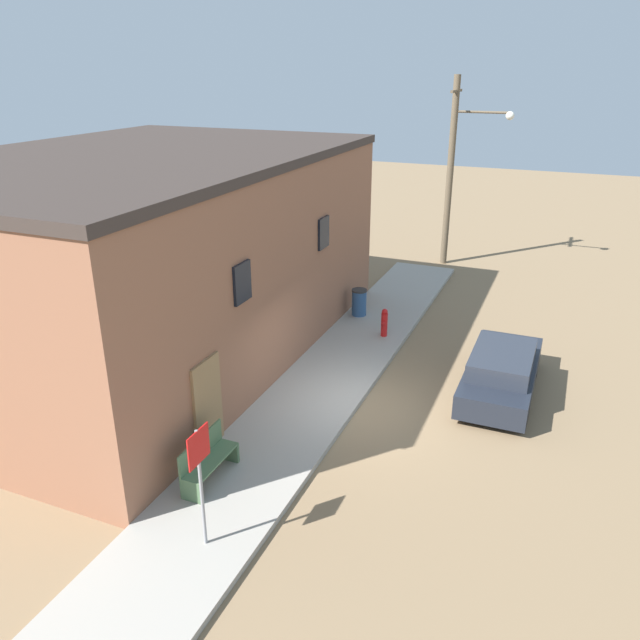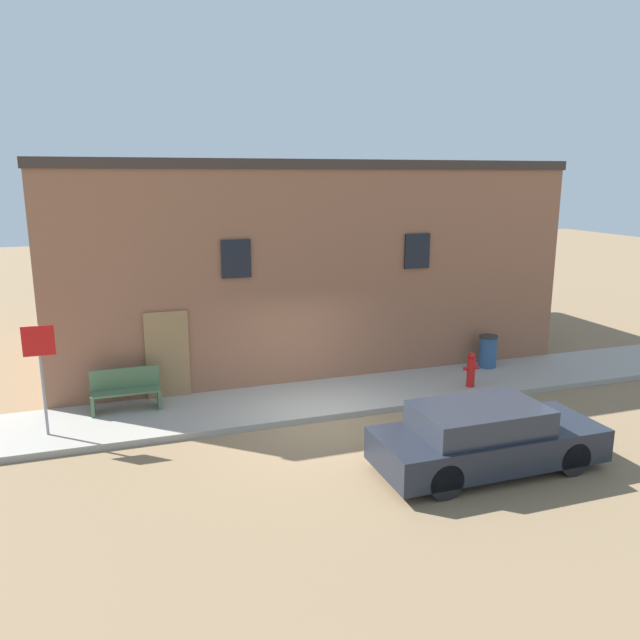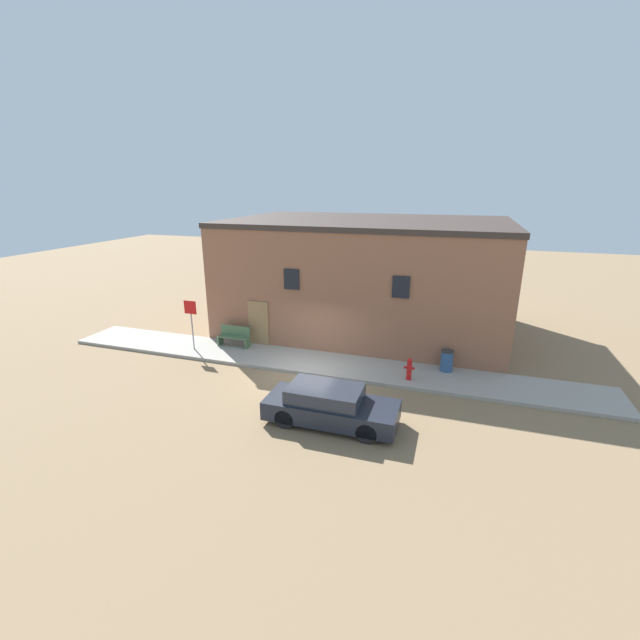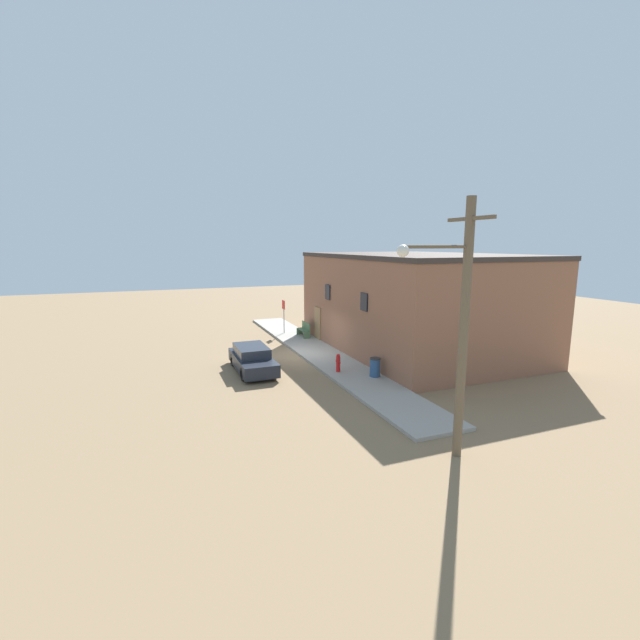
% 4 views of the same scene
% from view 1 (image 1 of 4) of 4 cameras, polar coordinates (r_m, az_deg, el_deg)
% --- Properties ---
extents(ground_plane, '(80.00, 80.00, 0.00)m').
position_cam_1_polar(ground_plane, '(15.54, 3.68, -7.87)').
color(ground_plane, '#846B4C').
extents(sidewalk, '(23.17, 2.39, 0.14)m').
position_cam_1_polar(sidewalk, '(15.87, -0.41, -6.83)').
color(sidewalk, '#9E998E').
rests_on(sidewalk, ground).
extents(brick_building, '(13.65, 9.15, 5.64)m').
position_cam_1_polar(brick_building, '(18.36, -15.90, 5.73)').
color(brick_building, '#8E5B42').
rests_on(brick_building, ground).
extents(fire_hydrant, '(0.42, 0.20, 0.88)m').
position_cam_1_polar(fire_hydrant, '(18.94, 5.90, -0.22)').
color(fire_hydrant, red).
rests_on(fire_hydrant, sidewalk).
extents(stop_sign, '(0.60, 0.06, 2.27)m').
position_cam_1_polar(stop_sign, '(10.66, -10.93, -13.11)').
color(stop_sign, gray).
rests_on(stop_sign, sidewalk).
extents(bench, '(1.50, 0.44, 0.94)m').
position_cam_1_polar(bench, '(12.79, -10.26, -12.47)').
color(bench, '#4C6B47').
rests_on(bench, sidewalk).
extents(trash_bin, '(0.50, 0.50, 0.88)m').
position_cam_1_polar(trash_bin, '(20.47, 3.60, 1.64)').
color(trash_bin, '#2D517F').
rests_on(trash_bin, sidewalk).
extents(utility_pole, '(1.80, 2.38, 7.45)m').
position_cam_1_polar(utility_pole, '(26.15, 12.17, 13.55)').
color(utility_pole, brown).
rests_on(utility_pole, ground).
extents(parked_car, '(4.20, 1.64, 1.23)m').
position_cam_1_polar(parked_car, '(16.48, 16.25, -4.56)').
color(parked_car, black).
rests_on(parked_car, ground).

